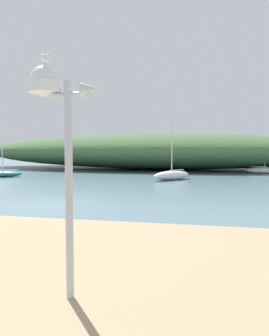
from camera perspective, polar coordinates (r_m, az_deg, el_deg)
The scene contains 7 objects.
ground_plane at distance 15.31m, azimuth -14.18°, elevation -6.19°, with size 120.00×120.00×0.00m, color slate.
distant_hill at distance 40.69m, azimuth 4.65°, elevation 2.90°, with size 47.08×15.79×4.27m, color #476B3D.
mast_structure at distance 5.24m, azimuth -13.86°, elevation 10.19°, with size 1.14×0.51×3.61m.
seagull_on_radar at distance 5.46m, azimuth -15.23°, elevation 18.05°, with size 0.12×0.29×0.21m.
sailboat_off_point at distance 26.41m, azimuth 6.50°, elevation -1.23°, with size 3.33×3.75×4.76m.
sailboat_mid_channel at distance 35.18m, azimuth 21.69°, elevation -0.37°, with size 3.64×1.50×3.39m.
sailboat_far_left at distance 31.05m, azimuth -21.96°, elevation -0.97°, with size 3.43×2.45×3.02m.
Camera 1 is at (6.69, -13.53, 2.54)m, focal length 35.02 mm.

